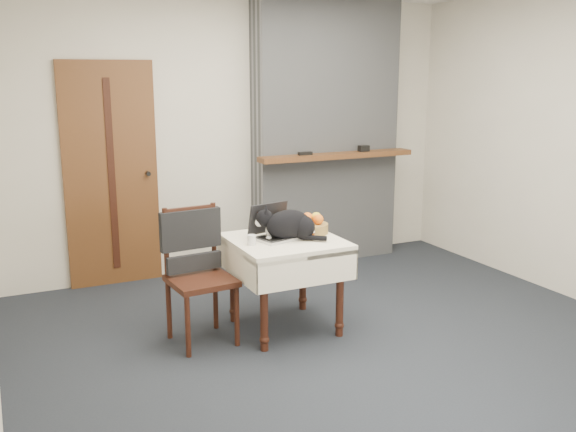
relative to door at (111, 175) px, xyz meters
The scene contains 12 objects.
ground 2.52m from the door, 58.72° to the right, with size 4.50×4.50×0.00m, color black.
room_shell 2.07m from the door, 51.56° to the right, with size 4.52×4.01×2.61m.
door is the anchor object (origin of this frame).
chimney 2.12m from the door, ahead, with size 1.62×0.48×2.60m.
side_table 1.93m from the door, 60.20° to the right, with size 0.78×0.78×0.70m.
laptop 1.82m from the door, 60.64° to the right, with size 0.40×0.36×0.25m.
cat 1.93m from the door, 59.95° to the right, with size 0.47×0.36×0.25m.
cream_jar 1.83m from the door, 68.79° to the right, with size 0.06×0.06×0.07m, color silver.
pill_bottle 2.09m from the door, 57.63° to the right, with size 0.03×0.03×0.07m.
fruit_basket 1.98m from the door, 52.77° to the right, with size 0.26×0.26×0.15m.
desk_clutter 1.97m from the door, 55.20° to the right, with size 0.13×0.02×0.01m, color black.
chair 1.59m from the door, 79.13° to the right, with size 0.47×0.46×0.97m.
Camera 1 is at (-2.20, -3.79, 1.91)m, focal length 40.00 mm.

